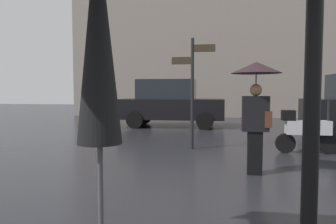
{
  "coord_description": "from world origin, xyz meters",
  "views": [
    {
      "loc": [
        -1.03,
        -2.56,
        1.46
      ],
      "look_at": [
        -2.04,
        4.43,
        0.99
      ],
      "focal_mm": 34.12,
      "sensor_mm": 36.0,
      "label": 1
    }
  ],
  "objects_px": {
    "pedestrian_with_umbrella": "(256,91)",
    "parked_car_right": "(170,103)",
    "folded_patio_umbrella_near": "(99,50)",
    "street_signpost": "(193,82)",
    "parked_scooter": "(306,130)"
  },
  "relations": [
    {
      "from": "parked_scooter",
      "to": "street_signpost",
      "type": "relative_size",
      "value": 0.52
    },
    {
      "from": "folded_patio_umbrella_near",
      "to": "pedestrian_with_umbrella",
      "type": "xyz_separation_m",
      "value": [
        1.46,
        3.67,
        -0.26
      ]
    },
    {
      "from": "folded_patio_umbrella_near",
      "to": "street_signpost",
      "type": "distance_m",
      "value": 5.98
    },
    {
      "from": "folded_patio_umbrella_near",
      "to": "parked_scooter",
      "type": "relative_size",
      "value": 1.77
    },
    {
      "from": "folded_patio_umbrella_near",
      "to": "parked_car_right",
      "type": "height_order",
      "value": "folded_patio_umbrella_near"
    },
    {
      "from": "pedestrian_with_umbrella",
      "to": "street_signpost",
      "type": "xyz_separation_m",
      "value": [
        -1.25,
        2.31,
        0.22
      ]
    },
    {
      "from": "folded_patio_umbrella_near",
      "to": "parked_car_right",
      "type": "distance_m",
      "value": 10.93
    },
    {
      "from": "pedestrian_with_umbrella",
      "to": "folded_patio_umbrella_near",
      "type": "bearing_deg",
      "value": 58.56
    },
    {
      "from": "pedestrian_with_umbrella",
      "to": "parked_car_right",
      "type": "bearing_deg",
      "value": -80.79
    },
    {
      "from": "pedestrian_with_umbrella",
      "to": "street_signpost",
      "type": "distance_m",
      "value": 2.63
    },
    {
      "from": "parked_car_right",
      "to": "street_signpost",
      "type": "distance_m",
      "value": 5.08
    },
    {
      "from": "parked_scooter",
      "to": "parked_car_right",
      "type": "height_order",
      "value": "parked_car_right"
    },
    {
      "from": "pedestrian_with_umbrella",
      "to": "parked_car_right",
      "type": "height_order",
      "value": "pedestrian_with_umbrella"
    },
    {
      "from": "parked_car_right",
      "to": "street_signpost",
      "type": "xyz_separation_m",
      "value": [
        1.22,
        -4.88,
        0.71
      ]
    },
    {
      "from": "pedestrian_with_umbrella",
      "to": "parked_scooter",
      "type": "bearing_deg",
      "value": -133.53
    }
  ]
}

